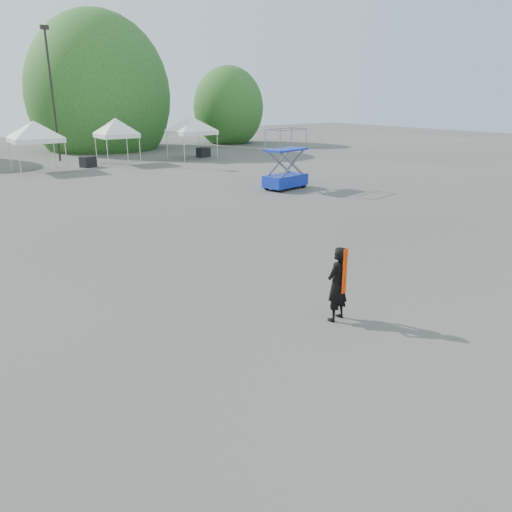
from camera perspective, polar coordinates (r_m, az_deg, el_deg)
ground at (r=12.96m, az=3.24°, el=-4.73°), size 120.00×120.00×0.00m
light_pole_east at (r=42.60m, az=-22.34°, el=17.43°), size 0.60×0.25×9.80m
tree_mid_e at (r=51.03m, az=-17.46°, el=17.05°), size 5.12×5.12×7.79m
tree_far_e at (r=54.92m, az=-3.16°, el=16.55°), size 3.84×3.84×5.84m
tent_e at (r=37.28m, az=-24.05°, el=13.52°), size 4.41×4.41×3.88m
tent_f at (r=39.39m, az=-15.76°, el=14.53°), size 3.77×3.77×3.88m
tent_g at (r=41.46m, az=-7.44°, el=15.18°), size 4.49×4.49×3.88m
man at (r=11.52m, az=9.28°, el=-3.18°), size 0.72×0.56×1.76m
scissor_lift at (r=27.71m, az=3.42°, el=10.99°), size 2.70×1.71×3.24m
crate_mid at (r=38.34m, az=-18.66°, el=10.16°), size 1.19×1.07×0.76m
crate_east at (r=42.72m, az=-6.04°, el=11.71°), size 1.10×0.92×0.77m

